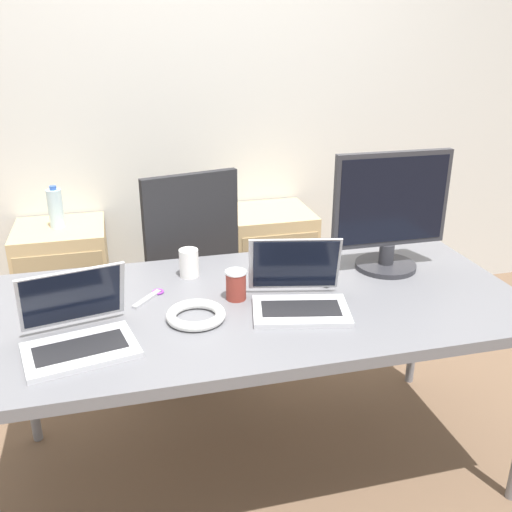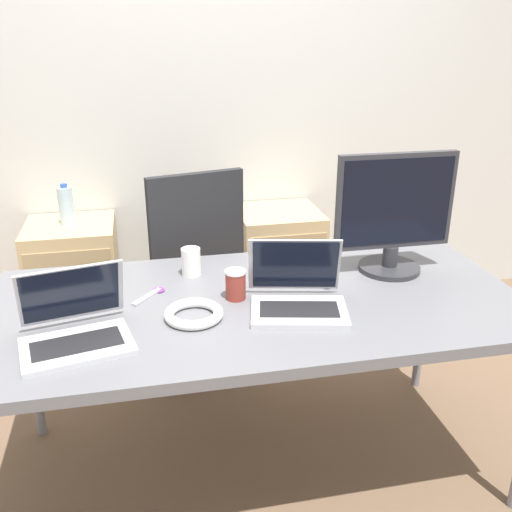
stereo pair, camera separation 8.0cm
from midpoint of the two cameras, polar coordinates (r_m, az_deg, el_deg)
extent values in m
plane|color=brown|center=(2.48, 1.21, -20.25)|extent=(14.00, 14.00, 0.00)
cube|color=silver|center=(3.31, -4.57, 15.57)|extent=(10.00, 0.05, 2.60)
cube|color=slate|center=(2.06, 1.38, -4.87)|extent=(1.90, 0.91, 0.04)
cylinder|color=gray|center=(2.59, -20.75, -9.98)|extent=(0.04, 0.04, 0.72)
cylinder|color=gray|center=(2.86, 17.12, -6.24)|extent=(0.04, 0.04, 0.72)
cylinder|color=#232326|center=(3.14, -6.23, -9.80)|extent=(0.56, 0.56, 0.04)
cylinder|color=gray|center=(3.03, -6.41, -6.25)|extent=(0.05, 0.05, 0.41)
cube|color=#232326|center=(2.94, -6.57, -2.76)|extent=(0.58, 0.58, 0.07)
cube|color=#232326|center=(2.59, -5.00, 1.79)|extent=(0.44, 0.14, 0.60)
cube|color=tan|center=(3.30, -16.87, -2.62)|extent=(0.46, 0.45, 0.69)
cube|color=tan|center=(3.10, -17.15, -4.32)|extent=(0.43, 0.01, 0.55)
cube|color=tan|center=(3.38, 2.88, -1.05)|extent=(0.46, 0.45, 0.69)
cube|color=tan|center=(3.18, 3.90, -2.61)|extent=(0.43, 0.01, 0.55)
cylinder|color=silver|center=(3.15, -17.76, 4.76)|extent=(0.08, 0.08, 0.20)
cylinder|color=#3359B2|center=(3.12, -17.99, 6.70)|extent=(0.03, 0.03, 0.02)
cube|color=silver|center=(1.95, 5.50, -5.57)|extent=(0.37, 0.28, 0.02)
cube|color=black|center=(1.95, 5.51, -5.32)|extent=(0.29, 0.18, 0.00)
cube|color=silver|center=(2.02, 5.00, -0.92)|extent=(0.33, 0.14, 0.21)
cube|color=black|center=(2.02, 5.07, -0.93)|extent=(0.31, 0.12, 0.19)
cube|color=silver|center=(1.82, -16.24, -8.67)|extent=(0.36, 0.28, 0.02)
cube|color=black|center=(1.81, -16.27, -8.42)|extent=(0.29, 0.17, 0.00)
cube|color=silver|center=(1.89, -16.83, -3.60)|extent=(0.34, 0.15, 0.21)
cube|color=black|center=(1.89, -16.88, -3.62)|extent=(0.31, 0.13, 0.19)
cylinder|color=#2D2D33|center=(2.36, 14.11, -1.14)|extent=(0.24, 0.24, 0.02)
cylinder|color=#2D2D33|center=(2.34, 14.22, 0.00)|extent=(0.06, 0.06, 0.08)
cube|color=#2D2D33|center=(2.27, 14.75, 5.33)|extent=(0.47, 0.03, 0.37)
cube|color=black|center=(2.25, 14.93, 5.21)|extent=(0.44, 0.00, 0.34)
ellipsoid|color=silver|center=(2.16, 8.12, -2.68)|extent=(0.04, 0.06, 0.03)
cylinder|color=white|center=(2.23, -5.49, -0.60)|extent=(0.07, 0.07, 0.11)
cylinder|color=maroon|center=(2.03, -0.93, -3.00)|extent=(0.07, 0.07, 0.10)
cylinder|color=white|center=(2.01, -0.94, -1.60)|extent=(0.08, 0.08, 0.01)
torus|color=white|center=(1.92, -5.06, -5.78)|extent=(0.20, 0.20, 0.03)
cube|color=#B2B2B7|center=(2.08, -9.75, -4.07)|extent=(0.11, 0.13, 0.01)
torus|color=purple|center=(2.13, -8.65, -3.38)|extent=(0.06, 0.06, 0.01)
camera|label=1|loc=(0.04, -88.87, 0.46)|focal=40.00mm
camera|label=2|loc=(0.04, 91.13, -0.46)|focal=40.00mm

